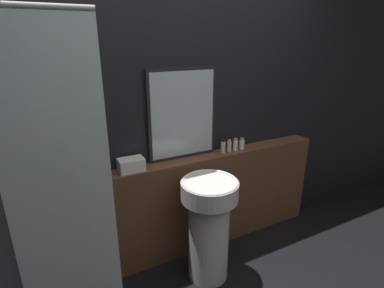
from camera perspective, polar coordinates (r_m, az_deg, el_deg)
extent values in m
cube|color=black|center=(2.49, -0.71, 6.00)|extent=(8.00, 0.06, 2.50)
cube|color=brown|center=(2.71, 0.48, -11.40)|extent=(2.50, 0.17, 0.88)
cylinder|color=silver|center=(2.46, 3.17, -17.48)|extent=(0.31, 0.31, 0.70)
cylinder|color=silver|center=(2.24, 3.37, -8.83)|extent=(0.43, 0.43, 0.14)
torus|color=silver|center=(2.20, 3.41, -7.24)|extent=(0.42, 0.42, 0.02)
cube|color=black|center=(2.42, -1.83, 5.66)|extent=(0.60, 0.03, 0.74)
cube|color=#B2BCC6|center=(2.41, -1.74, 5.61)|extent=(0.55, 0.02, 0.69)
cube|color=white|center=(2.30, -11.51, -3.88)|extent=(0.19, 0.13, 0.10)
cylinder|color=beige|center=(2.62, 5.94, -0.59)|extent=(0.04, 0.04, 0.10)
cylinder|color=black|center=(2.60, 5.99, 0.68)|extent=(0.03, 0.03, 0.02)
cylinder|color=beige|center=(2.66, 7.08, -0.50)|extent=(0.04, 0.04, 0.09)
cylinder|color=silver|center=(2.64, 7.13, 0.61)|extent=(0.03, 0.03, 0.02)
cylinder|color=white|center=(2.70, 8.25, -0.25)|extent=(0.04, 0.04, 0.09)
cylinder|color=tan|center=(2.68, 8.31, 0.88)|extent=(0.03, 0.03, 0.02)
cylinder|color=white|center=(2.74, 9.45, -0.08)|extent=(0.05, 0.05, 0.08)
cylinder|color=tan|center=(2.72, 9.51, 0.95)|extent=(0.03, 0.03, 0.02)
cube|color=silver|center=(1.39, -21.54, -21.17)|extent=(0.37, 0.01, 1.91)
cylinder|color=silver|center=(1.08, -28.33, 22.19)|extent=(0.37, 0.02, 0.02)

